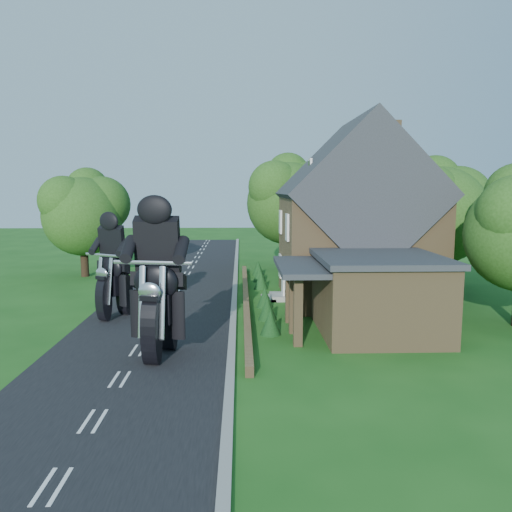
{
  "coord_description": "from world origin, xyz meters",
  "views": [
    {
      "loc": [
        4.02,
        -21.94,
        6.25
      ],
      "look_at": [
        4.82,
        3.82,
        2.8
      ],
      "focal_mm": 35.0,
      "sensor_mm": 36.0,
      "label": 1
    }
  ],
  "objects_px": {
    "annex": "(375,293)",
    "motorcycle_lead": "(160,334)",
    "garden_wall": "(246,300)",
    "house": "(355,223)",
    "motorcycle_follow": "(115,302)"
  },
  "relations": [
    {
      "from": "annex",
      "to": "motorcycle_lead",
      "type": "distance_m",
      "value": 9.42
    },
    {
      "from": "garden_wall",
      "to": "annex",
      "type": "relative_size",
      "value": 3.12
    },
    {
      "from": "garden_wall",
      "to": "motorcycle_follow",
      "type": "distance_m",
      "value": 7.11
    },
    {
      "from": "house",
      "to": "motorcycle_follow",
      "type": "distance_m",
      "value": 13.71
    },
    {
      "from": "garden_wall",
      "to": "motorcycle_lead",
      "type": "bearing_deg",
      "value": -110.49
    },
    {
      "from": "garden_wall",
      "to": "house",
      "type": "height_order",
      "value": "house"
    },
    {
      "from": "garden_wall",
      "to": "annex",
      "type": "height_order",
      "value": "annex"
    },
    {
      "from": "house",
      "to": "motorcycle_follow",
      "type": "xyz_separation_m",
      "value": [
        -12.63,
        -3.95,
        -3.56
      ]
    },
    {
      "from": "house",
      "to": "motorcycle_lead",
      "type": "height_order",
      "value": "house"
    },
    {
      "from": "garden_wall",
      "to": "motorcycle_follow",
      "type": "bearing_deg",
      "value": -155.38
    },
    {
      "from": "motorcycle_lead",
      "to": "garden_wall",
      "type": "bearing_deg",
      "value": -99.99
    },
    {
      "from": "garden_wall",
      "to": "house",
      "type": "distance_m",
      "value": 7.52
    },
    {
      "from": "motorcycle_lead",
      "to": "motorcycle_follow",
      "type": "bearing_deg",
      "value": -51.47
    },
    {
      "from": "garden_wall",
      "to": "house",
      "type": "relative_size",
      "value": 2.15
    },
    {
      "from": "annex",
      "to": "motorcycle_lead",
      "type": "height_order",
      "value": "annex"
    }
  ]
}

